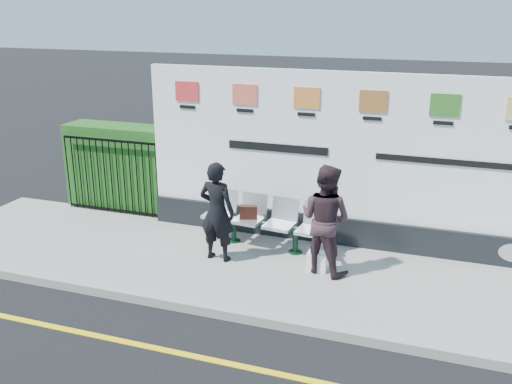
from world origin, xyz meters
TOP-DOWN VIEW (x-y plane):
  - ground at (0.00, 0.00)m, footprint 80.00×80.00m
  - pavement at (0.00, 2.50)m, footprint 14.00×3.00m
  - kerb at (0.00, 1.00)m, footprint 14.00×0.18m
  - yellow_line at (0.00, 0.00)m, footprint 14.00×0.10m
  - billboard at (0.50, 3.85)m, footprint 8.00×0.30m
  - hedge at (-4.58, 4.30)m, footprint 2.35×0.70m
  - railing at (-4.58, 3.85)m, footprint 2.05×0.06m
  - bench at (-1.16, 3.21)m, footprint 2.29×0.81m
  - woman_left at (-1.73, 2.50)m, footprint 0.64×0.45m
  - woman_right at (0.03, 2.64)m, footprint 1.02×0.90m
  - handbag_brown at (-1.45, 3.24)m, footprint 0.33×0.22m
  - carrier_bag_white at (-0.06, 2.61)m, footprint 0.31×0.19m

SIDE VIEW (x-z plane):
  - ground at x=0.00m, z-range 0.00..0.00m
  - yellow_line at x=0.00m, z-range 0.00..0.01m
  - pavement at x=0.00m, z-range 0.00..0.12m
  - kerb at x=0.00m, z-range 0.00..0.14m
  - carrier_bag_white at x=-0.06m, z-range 0.12..0.43m
  - bench at x=-1.16m, z-range 0.12..0.60m
  - handbag_brown at x=-1.45m, z-range 0.60..0.84m
  - railing at x=-4.58m, z-range 0.12..1.66m
  - woman_left at x=-1.73m, z-range 0.12..1.79m
  - hedge at x=-4.58m, z-range 0.12..1.82m
  - woman_right at x=0.03m, z-range 0.12..1.87m
  - billboard at x=0.50m, z-range -0.08..2.92m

